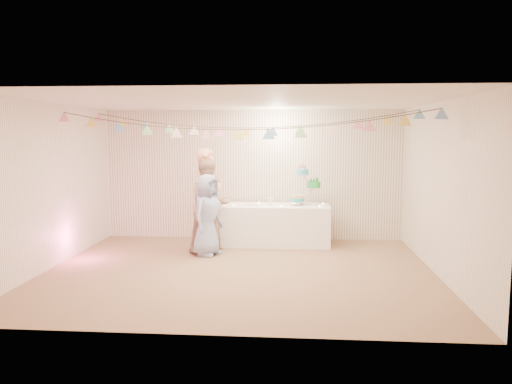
# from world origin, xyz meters

# --- Properties ---
(floor) EXTENTS (6.00, 6.00, 0.00)m
(floor) POSITION_xyz_m (0.00, 0.00, 0.00)
(floor) COLOR #806045
(floor) RESTS_ON ground
(ceiling) EXTENTS (6.00, 6.00, 0.00)m
(ceiling) POSITION_xyz_m (0.00, 0.00, 2.60)
(ceiling) COLOR silver
(ceiling) RESTS_ON ground
(back_wall) EXTENTS (6.00, 6.00, 0.00)m
(back_wall) POSITION_xyz_m (0.00, 2.50, 1.30)
(back_wall) COLOR white
(back_wall) RESTS_ON ground
(front_wall) EXTENTS (6.00, 6.00, 0.00)m
(front_wall) POSITION_xyz_m (0.00, -2.50, 1.30)
(front_wall) COLOR white
(front_wall) RESTS_ON ground
(left_wall) EXTENTS (5.00, 5.00, 0.00)m
(left_wall) POSITION_xyz_m (-3.00, 0.00, 1.30)
(left_wall) COLOR white
(left_wall) RESTS_ON ground
(right_wall) EXTENTS (5.00, 5.00, 0.00)m
(right_wall) POSITION_xyz_m (3.00, 0.00, 1.30)
(right_wall) COLOR white
(right_wall) RESTS_ON ground
(table) EXTENTS (2.04, 0.82, 0.77)m
(table) POSITION_xyz_m (0.50, 1.97, 0.38)
(table) COLOR white
(table) RESTS_ON floor
(cake_stand) EXTENTS (0.64, 0.38, 0.72)m
(cake_stand) POSITION_xyz_m (1.05, 2.02, 1.11)
(cake_stand) COLOR silver
(cake_stand) RESTS_ON table
(cake_bottom) EXTENTS (0.31, 0.31, 0.15)m
(cake_bottom) POSITION_xyz_m (0.90, 1.96, 0.84)
(cake_bottom) COLOR #27B9B1
(cake_bottom) RESTS_ON cake_stand
(cake_middle) EXTENTS (0.27, 0.27, 0.22)m
(cake_middle) POSITION_xyz_m (1.23, 2.11, 1.11)
(cake_middle) COLOR green
(cake_middle) RESTS_ON cake_stand
(cake_top_tier) EXTENTS (0.25, 0.25, 0.19)m
(cake_top_tier) POSITION_xyz_m (0.99, 1.99, 1.38)
(cake_top_tier) COLOR #43C1D5
(cake_top_tier) RESTS_ON cake_stand
(platter) EXTENTS (0.32, 0.32, 0.02)m
(platter) POSITION_xyz_m (0.01, 1.92, 0.76)
(platter) COLOR white
(platter) RESTS_ON table
(posy) EXTENTS (0.13, 0.13, 0.14)m
(posy) POSITION_xyz_m (0.39, 2.02, 0.82)
(posy) COLOR white
(posy) RESTS_ON table
(person_adult_a) EXTENTS (0.73, 0.81, 1.87)m
(person_adult_a) POSITION_xyz_m (-0.72, 1.40, 0.93)
(person_adult_a) COLOR tan
(person_adult_a) RESTS_ON floor
(person_adult_b) EXTENTS (1.03, 1.01, 1.67)m
(person_adult_b) POSITION_xyz_m (-0.67, 1.27, 0.84)
(person_adult_b) COLOR tan
(person_adult_b) RESTS_ON floor
(person_child) EXTENTS (0.69, 0.82, 1.43)m
(person_child) POSITION_xyz_m (-0.67, 1.01, 0.72)
(person_child) COLOR #8EA2C9
(person_child) RESTS_ON floor
(bunting_back) EXTENTS (5.60, 1.10, 0.40)m
(bunting_back) POSITION_xyz_m (0.00, 1.10, 2.35)
(bunting_back) COLOR pink
(bunting_back) RESTS_ON ceiling
(bunting_front) EXTENTS (5.60, 0.90, 0.36)m
(bunting_front) POSITION_xyz_m (0.00, -0.20, 2.32)
(bunting_front) COLOR #72A5E5
(bunting_front) RESTS_ON ceiling
(tealight_0) EXTENTS (0.04, 0.04, 0.03)m
(tealight_0) POSITION_xyz_m (-0.30, 1.82, 0.78)
(tealight_0) COLOR #FFD88C
(tealight_0) RESTS_ON table
(tealight_1) EXTENTS (0.04, 0.04, 0.03)m
(tealight_1) POSITION_xyz_m (0.15, 2.15, 0.78)
(tealight_1) COLOR #FFD88C
(tealight_1) RESTS_ON table
(tealight_2) EXTENTS (0.04, 0.04, 0.03)m
(tealight_2) POSITION_xyz_m (0.60, 1.75, 0.78)
(tealight_2) COLOR #FFD88C
(tealight_2) RESTS_ON table
(tealight_3) EXTENTS (0.04, 0.04, 0.03)m
(tealight_3) POSITION_xyz_m (0.85, 2.19, 0.78)
(tealight_3) COLOR #FFD88C
(tealight_3) RESTS_ON table
(tealight_4) EXTENTS (0.04, 0.04, 0.03)m
(tealight_4) POSITION_xyz_m (1.32, 1.79, 0.78)
(tealight_4) COLOR #FFD88C
(tealight_4) RESTS_ON table
(tealight_5) EXTENTS (0.04, 0.04, 0.03)m
(tealight_5) POSITION_xyz_m (1.40, 2.12, 0.78)
(tealight_5) COLOR #FFD88C
(tealight_5) RESTS_ON table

